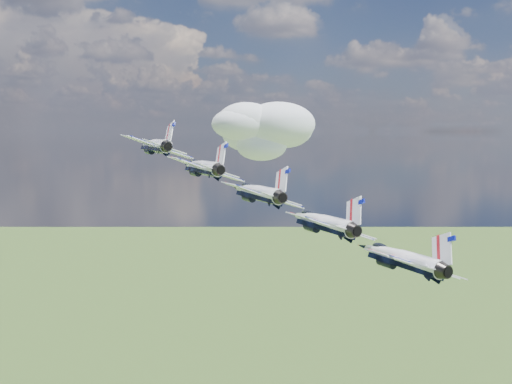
{
  "coord_description": "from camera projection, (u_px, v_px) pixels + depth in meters",
  "views": [
    {
      "loc": [
        -19.29,
        -69.93,
        166.72
      ],
      "look_at": [
        -8.21,
        14.75,
        157.64
      ],
      "focal_mm": 40.0,
      "sensor_mm": 36.0,
      "label": 1
    }
  ],
  "objects": [
    {
      "name": "jet_0",
      "position": [
        154.0,
        145.0,
        100.09
      ],
      "size": [
        17.75,
        20.74,
        8.9
      ],
      "primitive_type": null,
      "rotation": [
        0.0,
        0.34,
        0.31
      ],
      "color": "white"
    },
    {
      "name": "jet_4",
      "position": [
        398.0,
        257.0,
        71.67
      ],
      "size": [
        17.75,
        20.74,
        8.9
      ],
      "primitive_type": null,
      "rotation": [
        0.0,
        0.34,
        0.31
      ],
      "color": "white"
    },
    {
      "name": "cloud_far",
      "position": [
        260.0,
        134.0,
        257.53
      ],
      "size": [
        63.55,
        49.93,
        24.96
      ],
      "primitive_type": "ellipsoid",
      "color": "white"
    },
    {
      "name": "jet_3",
      "position": [
        321.0,
        222.0,
        78.78
      ],
      "size": [
        17.75,
        20.74,
        8.9
      ],
      "primitive_type": null,
      "rotation": [
        0.0,
        0.34,
        0.31
      ],
      "color": "white"
    },
    {
      "name": "jet_1",
      "position": [
        201.0,
        167.0,
        92.98
      ],
      "size": [
        17.75,
        20.74,
        8.9
      ],
      "primitive_type": null,
      "rotation": [
        0.0,
        0.34,
        0.31
      ],
      "color": "white"
    },
    {
      "name": "jet_2",
      "position": [
        256.0,
        192.0,
        85.88
      ],
      "size": [
        17.75,
        20.74,
        8.9
      ],
      "primitive_type": null,
      "rotation": [
        0.0,
        0.34,
        0.31
      ],
      "color": "white"
    }
  ]
}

